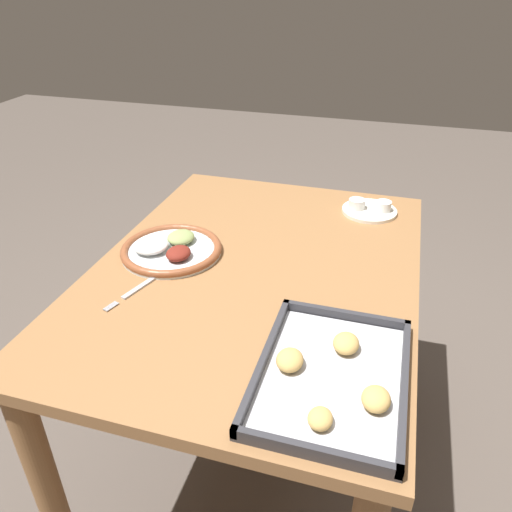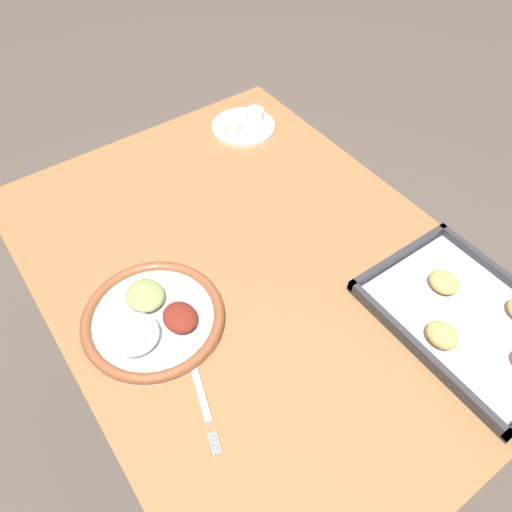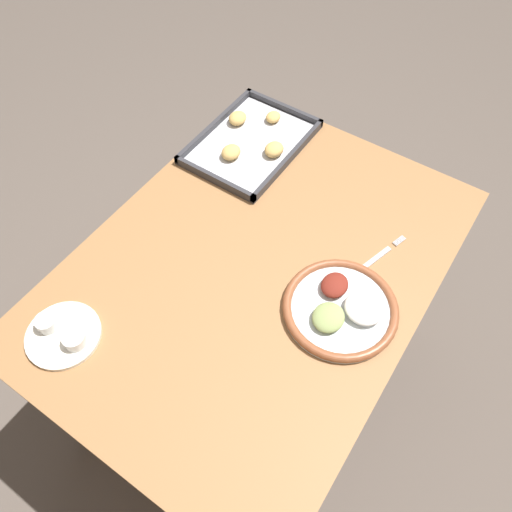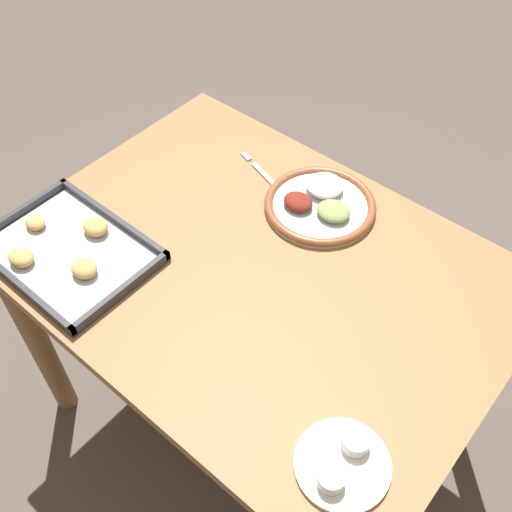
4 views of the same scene
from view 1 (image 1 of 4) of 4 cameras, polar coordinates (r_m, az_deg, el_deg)
name	(u,v)px [view 1 (image 1 of 4)]	position (r m, az deg, el deg)	size (l,w,h in m)	color
ground_plane	(256,456)	(1.71, 0.02, -21.91)	(8.00, 8.00, 0.00)	#564C44
dining_table	(256,305)	(1.29, 0.02, -5.62)	(1.05, 0.77, 0.71)	olive
dinner_plate	(170,250)	(1.29, -9.83, 0.73)	(0.26, 0.26, 0.04)	silver
fork	(140,287)	(1.17, -13.11, -3.48)	(0.19, 0.07, 0.00)	#B2B2B7
saucer_plate	(369,209)	(1.52, 12.83, 5.31)	(0.16, 0.16, 0.04)	white
baking_tray	(332,375)	(0.92, 8.65, -13.30)	(0.36, 0.26, 0.04)	#333338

